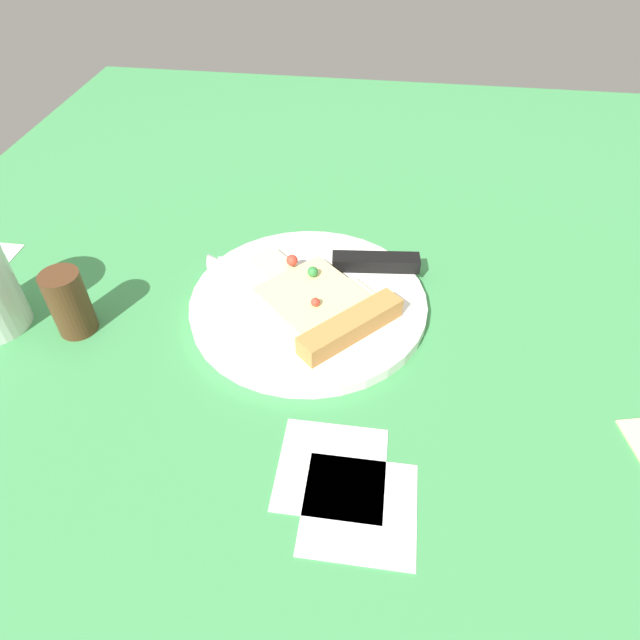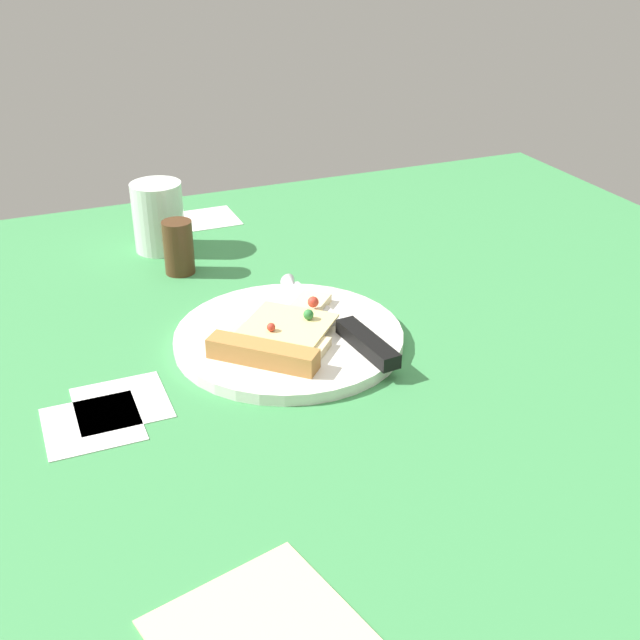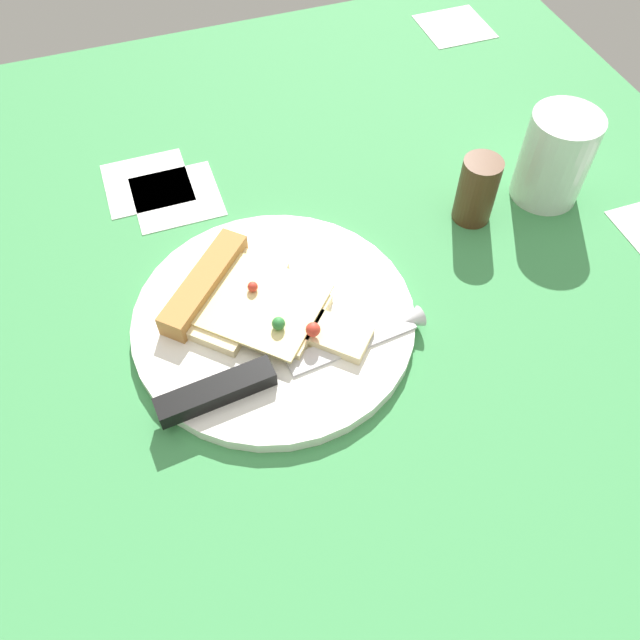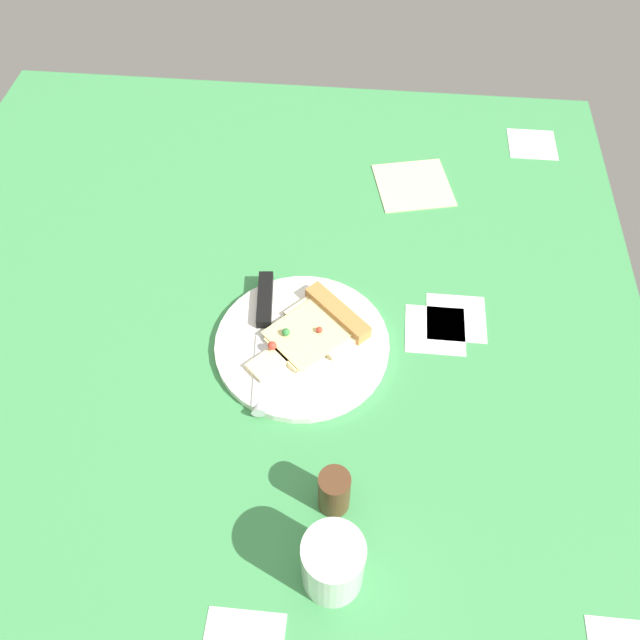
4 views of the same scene
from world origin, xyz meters
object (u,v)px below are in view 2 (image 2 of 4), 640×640
napkin (262,637)px  drinking_glass (158,217)px  knife (344,325)px  pepper_shaker (179,247)px  pizza_slice (280,337)px  plate (289,338)px

napkin → drinking_glass: bearing=82.7°
knife → pepper_shaker: (-12.61, 25.35, 1.70)cm
drinking_glass → pepper_shaker: bearing=-86.4°
knife → drinking_glass: (-13.18, 34.31, 2.95)cm
drinking_glass → knife: bearing=-69.0°
pizza_slice → napkin: size_ratio=1.38×
pizza_slice → knife: size_ratio=0.75×
pizza_slice → napkin: (-14.39, -35.68, -1.90)cm
plate → drinking_glass: size_ratio=2.65×
pepper_shaker → napkin: bearing=-98.9°
plate → knife: knife is taller
napkin → pizza_slice: bearing=68.0°
plate → drinking_glass: drinking_glass is taller
napkin → pepper_shaker: bearing=81.1°
pepper_shaker → napkin: 61.92cm
napkin → plate: bearing=66.7°
pizza_slice → drinking_glass: (-5.43, 34.36, 2.76)cm
pizza_slice → knife: 7.75cm
knife → plate: bearing=157.2°
napkin → knife: bearing=58.2°
pizza_slice → plate: bearing=90.5°
pepper_shaker → drinking_glass: bearing=93.6°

